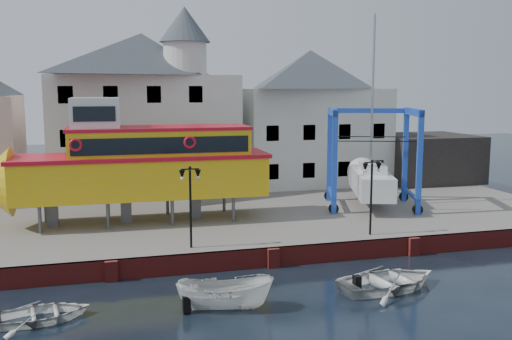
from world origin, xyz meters
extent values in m
plane|color=black|center=(0.00, 0.00, 0.00)|extent=(140.00, 140.00, 0.00)
cube|color=slate|center=(0.00, 11.00, 0.50)|extent=(44.00, 22.00, 1.00)
cube|color=maroon|center=(0.00, 0.12, 0.50)|extent=(44.00, 0.25, 1.00)
cube|color=maroon|center=(-8.00, -0.05, 0.50)|extent=(0.60, 0.36, 1.00)
cube|color=maroon|center=(0.00, -0.05, 0.50)|extent=(0.60, 0.36, 1.00)
cube|color=maroon|center=(8.00, -0.05, 0.50)|extent=(0.60, 0.36, 1.00)
cube|color=white|center=(-5.00, 18.50, 5.50)|extent=(14.00, 8.00, 9.00)
pyramid|color=#33393F|center=(-5.00, 18.50, 11.60)|extent=(14.00, 8.00, 3.20)
cube|color=black|center=(-10.50, 14.54, 2.60)|extent=(1.00, 0.08, 1.20)
cube|color=black|center=(-7.50, 14.54, 2.60)|extent=(1.00, 0.08, 1.20)
cube|color=black|center=(-4.50, 14.54, 2.60)|extent=(1.00, 0.08, 1.20)
cube|color=black|center=(-1.50, 14.54, 2.60)|extent=(1.00, 0.08, 1.20)
cube|color=black|center=(-10.50, 14.54, 5.60)|extent=(1.00, 0.08, 1.20)
cube|color=black|center=(-7.50, 14.54, 5.60)|extent=(1.00, 0.08, 1.20)
cube|color=black|center=(-4.50, 14.54, 5.60)|extent=(1.00, 0.08, 1.20)
cube|color=black|center=(-1.50, 14.54, 5.60)|extent=(1.00, 0.08, 1.20)
cube|color=black|center=(-10.50, 14.54, 8.60)|extent=(1.00, 0.08, 1.20)
cube|color=black|center=(-7.50, 14.54, 8.60)|extent=(1.00, 0.08, 1.20)
cube|color=black|center=(-4.50, 14.54, 8.60)|extent=(1.00, 0.08, 1.20)
cube|color=black|center=(-1.50, 14.54, 8.60)|extent=(1.00, 0.08, 1.20)
cylinder|color=white|center=(-2.00, 16.10, 11.20)|extent=(3.20, 3.20, 2.40)
cone|color=#33393F|center=(-2.00, 16.10, 13.70)|extent=(3.80, 3.80, 2.60)
cube|color=white|center=(9.00, 19.00, 5.00)|extent=(12.00, 8.00, 8.00)
pyramid|color=#33393F|center=(9.00, 19.00, 10.60)|extent=(12.00, 8.00, 3.20)
cube|color=black|center=(4.50, 15.04, 2.60)|extent=(1.00, 0.08, 1.20)
cube|color=black|center=(7.50, 15.04, 2.60)|extent=(1.00, 0.08, 1.20)
cube|color=black|center=(10.50, 15.04, 2.60)|extent=(1.00, 0.08, 1.20)
cube|color=black|center=(13.50, 15.04, 2.60)|extent=(1.00, 0.08, 1.20)
cube|color=black|center=(4.50, 15.04, 5.60)|extent=(1.00, 0.08, 1.20)
cube|color=black|center=(7.50, 15.04, 5.60)|extent=(1.00, 0.08, 1.20)
cube|color=black|center=(10.50, 15.04, 5.60)|extent=(1.00, 0.08, 1.20)
cube|color=black|center=(13.50, 15.04, 5.60)|extent=(1.00, 0.08, 1.20)
cube|color=black|center=(19.00, 17.00, 3.00)|extent=(8.00, 7.00, 4.00)
cylinder|color=black|center=(-4.00, 1.20, 3.00)|extent=(0.12, 0.12, 4.00)
cube|color=black|center=(-4.00, 1.20, 5.05)|extent=(0.90, 0.06, 0.06)
sphere|color=black|center=(-4.00, 1.20, 5.12)|extent=(0.16, 0.16, 0.16)
cone|color=black|center=(-4.40, 1.20, 4.78)|extent=(0.32, 0.32, 0.45)
sphere|color=silver|center=(-4.40, 1.20, 4.60)|extent=(0.18, 0.18, 0.18)
cone|color=black|center=(-3.60, 1.20, 4.78)|extent=(0.32, 0.32, 0.45)
sphere|color=silver|center=(-3.60, 1.20, 4.60)|extent=(0.18, 0.18, 0.18)
cylinder|color=black|center=(6.00, 1.20, 3.00)|extent=(0.12, 0.12, 4.00)
cube|color=black|center=(6.00, 1.20, 5.05)|extent=(0.90, 0.06, 0.06)
sphere|color=black|center=(6.00, 1.20, 5.12)|extent=(0.16, 0.16, 0.16)
cone|color=black|center=(5.60, 1.20, 4.78)|extent=(0.32, 0.32, 0.45)
sphere|color=silver|center=(5.60, 1.20, 4.60)|extent=(0.18, 0.18, 0.18)
cone|color=black|center=(6.40, 1.20, 4.78)|extent=(0.32, 0.32, 0.45)
sphere|color=silver|center=(6.40, 1.20, 4.60)|extent=(0.18, 0.18, 0.18)
cylinder|color=#59595E|center=(-11.72, 6.34, 1.79)|extent=(0.20, 0.20, 1.58)
cylinder|color=#59595E|center=(-11.67, 9.29, 1.79)|extent=(0.20, 0.20, 1.58)
cylinder|color=#59595E|center=(-8.03, 6.28, 1.79)|extent=(0.20, 0.20, 1.58)
cylinder|color=#59595E|center=(-7.98, 9.23, 1.79)|extent=(0.20, 0.20, 1.58)
cylinder|color=#59595E|center=(-4.34, 6.22, 1.79)|extent=(0.20, 0.20, 1.58)
cylinder|color=#59595E|center=(-4.29, 9.17, 1.79)|extent=(0.20, 0.20, 1.58)
cylinder|color=#59595E|center=(-0.65, 6.16, 1.79)|extent=(0.20, 0.20, 1.58)
cylinder|color=#59595E|center=(-0.60, 9.11, 1.79)|extent=(0.20, 0.20, 1.58)
cube|color=#59595E|center=(-11.16, 7.81, 1.79)|extent=(0.64, 0.54, 1.58)
cube|color=#59595E|center=(-6.95, 7.74, 1.79)|extent=(0.64, 0.54, 1.58)
cube|color=#59595E|center=(-2.73, 7.67, 1.79)|extent=(0.64, 0.54, 1.58)
cube|color=#E1C107|center=(-5.90, 7.72, 3.74)|extent=(14.82, 4.24, 2.32)
cube|color=red|center=(-5.90, 7.72, 5.01)|extent=(15.14, 4.41, 0.23)
cube|color=#E1C107|center=(-4.84, 7.71, 5.74)|extent=(10.60, 3.75, 1.69)
cube|color=black|center=(-4.87, 5.88, 5.80)|extent=(10.12, 0.22, 0.95)
cube|color=black|center=(-4.81, 9.53, 5.80)|extent=(10.12, 0.22, 0.95)
cube|color=red|center=(-4.84, 7.71, 6.68)|extent=(10.81, 3.86, 0.19)
cube|color=silver|center=(-8.53, 7.76, 7.55)|extent=(2.78, 2.78, 1.92)
cube|color=black|center=(-8.55, 6.36, 7.63)|extent=(2.30, 0.10, 0.84)
torus|color=red|center=(-9.61, 5.91, 5.95)|extent=(0.74, 0.16, 0.74)
torus|color=red|center=(-3.29, 5.81, 5.95)|extent=(0.74, 0.16, 0.74)
cube|color=#173AA1|center=(6.10, 6.63, 4.32)|extent=(0.42, 0.42, 6.64)
cylinder|color=black|center=(6.10, 6.63, 1.33)|extent=(0.70, 0.43, 0.66)
cube|color=#173AA1|center=(7.49, 10.82, 4.32)|extent=(0.42, 0.42, 6.64)
cylinder|color=black|center=(7.49, 10.82, 1.33)|extent=(0.70, 0.43, 0.66)
cube|color=#173AA1|center=(11.19, 4.95, 4.32)|extent=(0.42, 0.42, 6.64)
cylinder|color=black|center=(11.19, 4.95, 1.33)|extent=(0.70, 0.43, 0.66)
cube|color=#173AA1|center=(12.57, 9.14, 4.32)|extent=(0.42, 0.42, 6.64)
cylinder|color=black|center=(12.57, 9.14, 1.33)|extent=(0.70, 0.43, 0.66)
cube|color=#173AA1|center=(6.79, 8.73, 7.47)|extent=(1.80, 4.61, 0.46)
cube|color=#173AA1|center=(6.79, 8.73, 1.95)|extent=(1.71, 4.58, 0.20)
cube|color=#173AA1|center=(11.88, 7.05, 7.47)|extent=(1.80, 4.61, 0.46)
cube|color=#173AA1|center=(11.88, 7.05, 1.95)|extent=(1.71, 4.58, 0.20)
cube|color=#173AA1|center=(10.03, 9.98, 7.47)|extent=(5.51, 2.10, 0.33)
cube|color=silver|center=(9.34, 7.89, 2.71)|extent=(4.30, 7.44, 1.52)
cone|color=silver|center=(10.66, 11.89, 2.71)|extent=(2.55, 2.12, 2.18)
cube|color=#59595E|center=(9.34, 7.89, 1.62)|extent=(0.75, 1.69, 0.66)
cube|color=silver|center=(9.19, 7.44, 3.75)|extent=(2.33, 3.18, 0.57)
cylinder|color=#99999E|center=(9.49, 8.34, 8.68)|extent=(0.20, 0.20, 10.43)
cube|color=black|center=(8.80, 6.27, 5.67)|extent=(4.87, 1.71, 0.05)
cube|color=black|center=(9.87, 9.51, 5.67)|extent=(4.87, 1.71, 0.05)
imported|color=silver|center=(-3.53, -4.82, 0.00)|extent=(4.28, 2.46, 1.56)
imported|color=silver|center=(4.20, -4.39, 0.00)|extent=(5.50, 4.33, 1.03)
imported|color=silver|center=(-10.81, -4.07, 0.00)|extent=(4.19, 3.27, 0.79)
camera|label=1|loc=(-8.18, -26.87, 9.10)|focal=40.00mm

